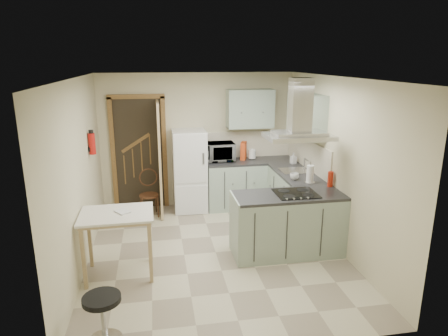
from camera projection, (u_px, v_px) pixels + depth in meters
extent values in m
plane|color=#C0B695|center=(216.00, 252.00, 5.84)|extent=(4.20, 4.20, 0.00)
plane|color=silver|center=(214.00, 78.00, 5.18)|extent=(4.20, 4.20, 0.00)
plane|color=beige|center=(198.00, 141.00, 7.51)|extent=(3.60, 0.00, 3.60)
plane|color=beige|center=(79.00, 177.00, 5.21)|extent=(0.00, 4.20, 4.20)
plane|color=beige|center=(337.00, 164.00, 5.81)|extent=(0.00, 4.20, 4.20)
cube|color=brown|center=(139.00, 154.00, 7.35)|extent=(1.10, 0.12, 2.10)
cube|color=white|center=(190.00, 171.00, 7.32)|extent=(0.60, 0.60, 1.50)
cube|color=#9EB2A0|center=(235.00, 184.00, 7.54)|extent=(1.08, 0.60, 0.90)
cube|color=#9EB2A0|center=(290.00, 193.00, 7.04)|extent=(0.60, 1.95, 0.90)
cube|color=beige|center=(248.00, 144.00, 7.68)|extent=(1.68, 0.02, 0.50)
cube|color=#9EB2A0|center=(250.00, 109.00, 7.34)|extent=(0.85, 0.35, 0.70)
cube|color=#9EB2A0|center=(306.00, 116.00, 6.43)|extent=(0.35, 0.90, 0.70)
cube|color=#9EB2A0|center=(288.00, 224.00, 5.72)|extent=(1.55, 0.65, 0.90)
cube|color=black|center=(296.00, 193.00, 5.62)|extent=(0.58, 0.50, 0.01)
cube|color=silver|center=(299.00, 137.00, 5.40)|extent=(0.90, 0.55, 0.10)
cube|color=silver|center=(294.00, 171.00, 6.76)|extent=(0.45, 0.40, 0.01)
cylinder|color=#B2140F|center=(92.00, 144.00, 6.01)|extent=(0.10, 0.10, 0.32)
cube|color=#D8C785|center=(119.00, 244.00, 5.15)|extent=(0.92, 0.70, 0.86)
cube|color=#432816|center=(149.00, 195.00, 7.12)|extent=(0.38, 0.38, 0.77)
cylinder|color=black|center=(103.00, 319.00, 3.95)|extent=(0.45, 0.45, 0.51)
imported|color=black|center=(217.00, 152.00, 7.40)|extent=(0.62, 0.42, 0.34)
cylinder|color=white|center=(252.00, 154.00, 7.52)|extent=(0.15, 0.15, 0.21)
cube|color=#DB4719|center=(243.00, 151.00, 7.51)|extent=(0.16, 0.24, 0.33)
imported|color=#A4A1AD|center=(293.00, 158.00, 7.21)|extent=(0.10, 0.11, 0.20)
cylinder|color=white|center=(310.00, 174.00, 6.09)|extent=(0.14, 0.14, 0.28)
imported|color=silver|center=(294.00, 176.00, 6.26)|extent=(0.15, 0.15, 0.11)
cylinder|color=red|center=(330.00, 179.00, 5.91)|extent=(0.09, 0.09, 0.23)
imported|color=brown|center=(117.00, 210.00, 5.01)|extent=(0.23, 0.24, 0.09)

